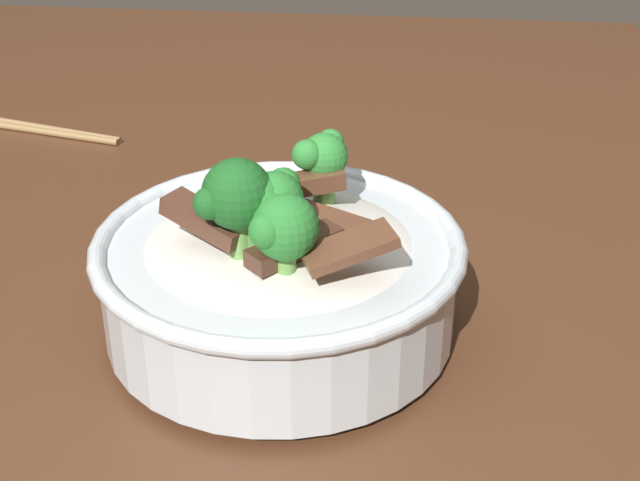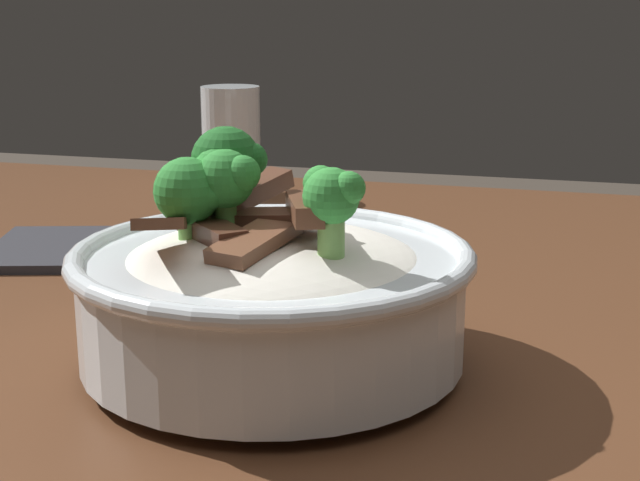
# 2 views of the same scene
# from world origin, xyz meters

# --- Properties ---
(dining_table) EXTENTS (1.54, 0.99, 0.82)m
(dining_table) POSITION_xyz_m (0.00, 0.00, 0.73)
(dining_table) COLOR #56331E
(dining_table) RESTS_ON ground
(rice_bowl) EXTENTS (0.24, 0.24, 0.15)m
(rice_bowl) POSITION_xyz_m (-0.04, -0.11, 0.88)
(rice_bowl) COLOR silver
(rice_bowl) RESTS_ON dining_table
(drinking_glass) EXTENTS (0.07, 0.07, 0.12)m
(drinking_glass) POSITION_xyz_m (-0.25, 0.38, 0.88)
(drinking_glass) COLOR white
(drinking_glass) RESTS_ON dining_table
(folded_napkin) EXTENTS (0.15, 0.17, 0.01)m
(folded_napkin) POSITION_xyz_m (-0.31, 0.09, 0.83)
(folded_napkin) COLOR #28282D
(folded_napkin) RESTS_ON dining_table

